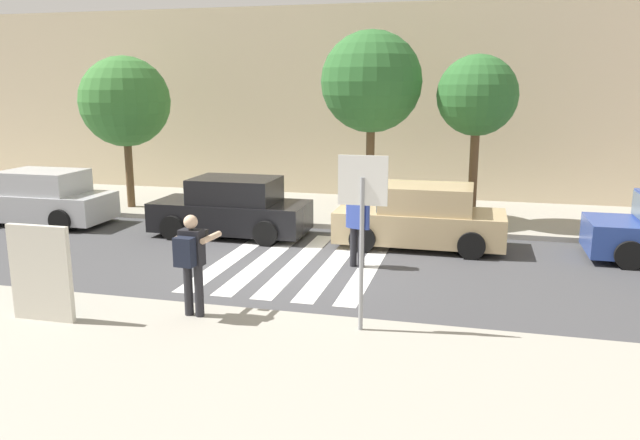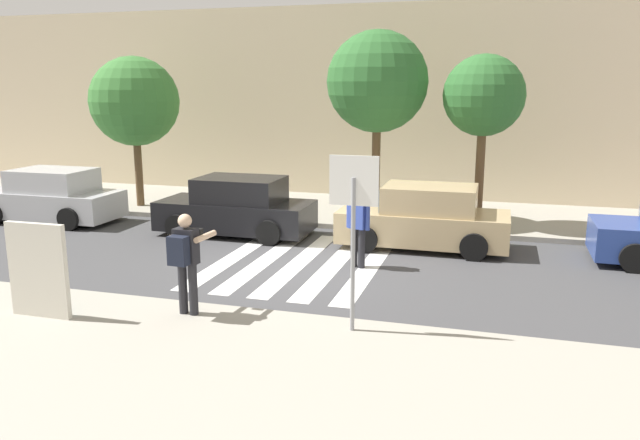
{
  "view_description": "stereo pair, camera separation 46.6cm",
  "coord_description": "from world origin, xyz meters",
  "px_view_note": "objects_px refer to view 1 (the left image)",
  "views": [
    {
      "loc": [
        3.78,
        -12.85,
        3.93
      ],
      "look_at": [
        0.6,
        -0.2,
        1.1
      ],
      "focal_mm": 35.0,
      "sensor_mm": 36.0,
      "label": 1
    },
    {
      "loc": [
        4.23,
        -12.73,
        3.93
      ],
      "look_at": [
        0.6,
        -0.2,
        1.1
      ],
      "focal_mm": 35.0,
      "sensor_mm": 36.0,
      "label": 2
    }
  ],
  "objects_px": {
    "stop_sign": "(362,204)",
    "street_tree_center": "(371,82)",
    "photographer_with_backpack": "(191,257)",
    "parked_car_black": "(232,208)",
    "street_tree_west": "(125,102)",
    "advertising_board": "(41,273)",
    "pedestrian_crossing": "(358,224)",
    "parked_car_tan": "(421,218)",
    "parked_car_silver": "(41,199)",
    "street_tree_east": "(477,97)"
  },
  "relations": [
    {
      "from": "pedestrian_crossing",
      "to": "street_tree_center",
      "type": "distance_m",
      "value": 5.32
    },
    {
      "from": "parked_car_silver",
      "to": "advertising_board",
      "type": "xyz_separation_m",
      "value": [
        5.33,
        -6.84,
        0.21
      ]
    },
    {
      "from": "photographer_with_backpack",
      "to": "street_tree_east",
      "type": "relative_size",
      "value": 0.37
    },
    {
      "from": "photographer_with_backpack",
      "to": "parked_car_tan",
      "type": "xyz_separation_m",
      "value": [
        3.23,
        6.08,
        -0.44
      ]
    },
    {
      "from": "parked_car_black",
      "to": "street_tree_east",
      "type": "bearing_deg",
      "value": 20.41
    },
    {
      "from": "photographer_with_backpack",
      "to": "advertising_board",
      "type": "distance_m",
      "value": 2.43
    },
    {
      "from": "pedestrian_crossing",
      "to": "parked_car_tan",
      "type": "height_order",
      "value": "pedestrian_crossing"
    },
    {
      "from": "parked_car_black",
      "to": "parked_car_tan",
      "type": "height_order",
      "value": "same"
    },
    {
      "from": "street_tree_west",
      "to": "stop_sign",
      "type": "bearing_deg",
      "value": -42.75
    },
    {
      "from": "pedestrian_crossing",
      "to": "parked_car_black",
      "type": "height_order",
      "value": "pedestrian_crossing"
    },
    {
      "from": "pedestrian_crossing",
      "to": "street_tree_center",
      "type": "height_order",
      "value": "street_tree_center"
    },
    {
      "from": "advertising_board",
      "to": "street_tree_east",
      "type": "bearing_deg",
      "value": 53.71
    },
    {
      "from": "parked_car_silver",
      "to": "street_tree_west",
      "type": "distance_m",
      "value": 3.85
    },
    {
      "from": "parked_car_silver",
      "to": "parked_car_tan",
      "type": "distance_m",
      "value": 10.86
    },
    {
      "from": "parked_car_silver",
      "to": "street_tree_west",
      "type": "height_order",
      "value": "street_tree_west"
    },
    {
      "from": "parked_car_black",
      "to": "advertising_board",
      "type": "bearing_deg",
      "value": -94.59
    },
    {
      "from": "photographer_with_backpack",
      "to": "parked_car_silver",
      "type": "bearing_deg",
      "value": 141.44
    },
    {
      "from": "parked_car_silver",
      "to": "parked_car_tan",
      "type": "xyz_separation_m",
      "value": [
        10.86,
        0.0,
        0.0
      ]
    },
    {
      "from": "parked_car_black",
      "to": "street_tree_west",
      "type": "distance_m",
      "value": 5.62
    },
    {
      "from": "photographer_with_backpack",
      "to": "advertising_board",
      "type": "relative_size",
      "value": 1.08
    },
    {
      "from": "street_tree_center",
      "to": "advertising_board",
      "type": "bearing_deg",
      "value": -113.0
    },
    {
      "from": "street_tree_east",
      "to": "advertising_board",
      "type": "distance_m",
      "value": 11.64
    },
    {
      "from": "street_tree_center",
      "to": "photographer_with_backpack",
      "type": "bearing_deg",
      "value": -100.56
    },
    {
      "from": "street_tree_east",
      "to": "parked_car_silver",
      "type": "bearing_deg",
      "value": -169.22
    },
    {
      "from": "stop_sign",
      "to": "pedestrian_crossing",
      "type": "height_order",
      "value": "stop_sign"
    },
    {
      "from": "pedestrian_crossing",
      "to": "parked_car_tan",
      "type": "relative_size",
      "value": 0.42
    },
    {
      "from": "parked_car_silver",
      "to": "parked_car_tan",
      "type": "bearing_deg",
      "value": 0.0
    },
    {
      "from": "pedestrian_crossing",
      "to": "advertising_board",
      "type": "height_order",
      "value": "advertising_board"
    },
    {
      "from": "stop_sign",
      "to": "street_tree_center",
      "type": "relative_size",
      "value": 0.52
    },
    {
      "from": "photographer_with_backpack",
      "to": "advertising_board",
      "type": "bearing_deg",
      "value": -161.8
    },
    {
      "from": "street_tree_center",
      "to": "advertising_board",
      "type": "distance_m",
      "value": 10.33
    },
    {
      "from": "photographer_with_backpack",
      "to": "street_tree_center",
      "type": "xyz_separation_m",
      "value": [
        1.55,
        8.32,
        2.83
      ]
    },
    {
      "from": "photographer_with_backpack",
      "to": "parked_car_black",
      "type": "bearing_deg",
      "value": 106.08
    },
    {
      "from": "stop_sign",
      "to": "photographer_with_backpack",
      "type": "bearing_deg",
      "value": -177.85
    },
    {
      "from": "stop_sign",
      "to": "photographer_with_backpack",
      "type": "xyz_separation_m",
      "value": [
        -2.82,
        -0.11,
        -0.99
      ]
    },
    {
      "from": "advertising_board",
      "to": "stop_sign",
      "type": "bearing_deg",
      "value": 9.56
    },
    {
      "from": "stop_sign",
      "to": "parked_car_black",
      "type": "xyz_separation_m",
      "value": [
        -4.58,
        5.98,
        -1.43
      ]
    },
    {
      "from": "photographer_with_backpack",
      "to": "parked_car_silver",
      "type": "height_order",
      "value": "photographer_with_backpack"
    },
    {
      "from": "photographer_with_backpack",
      "to": "street_tree_west",
      "type": "xyz_separation_m",
      "value": [
        -6.12,
        8.37,
        2.25
      ]
    },
    {
      "from": "stop_sign",
      "to": "photographer_with_backpack",
      "type": "relative_size",
      "value": 1.6
    },
    {
      "from": "parked_car_silver",
      "to": "street_tree_east",
      "type": "bearing_deg",
      "value": 10.78
    },
    {
      "from": "advertising_board",
      "to": "pedestrian_crossing",
      "type": "bearing_deg",
      "value": 47.5
    },
    {
      "from": "pedestrian_crossing",
      "to": "parked_car_black",
      "type": "relative_size",
      "value": 0.42
    },
    {
      "from": "street_tree_center",
      "to": "street_tree_west",
      "type": "bearing_deg",
      "value": 179.63
    },
    {
      "from": "pedestrian_crossing",
      "to": "street_tree_west",
      "type": "xyz_separation_m",
      "value": [
        -8.15,
        4.4,
        2.45
      ]
    },
    {
      "from": "parked_car_black",
      "to": "street_tree_west",
      "type": "xyz_separation_m",
      "value": [
        -4.37,
        2.29,
        2.69
      ]
    },
    {
      "from": "stop_sign",
      "to": "pedestrian_crossing",
      "type": "xyz_separation_m",
      "value": [
        -0.79,
        3.87,
        -1.18
      ]
    },
    {
      "from": "parked_car_black",
      "to": "street_tree_east",
      "type": "distance_m",
      "value": 7.18
    },
    {
      "from": "stop_sign",
      "to": "street_tree_west",
      "type": "xyz_separation_m",
      "value": [
        -8.94,
        8.27,
        1.26
      ]
    },
    {
      "from": "street_tree_center",
      "to": "parked_car_tan",
      "type": "bearing_deg",
      "value": -53.18
    }
  ]
}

